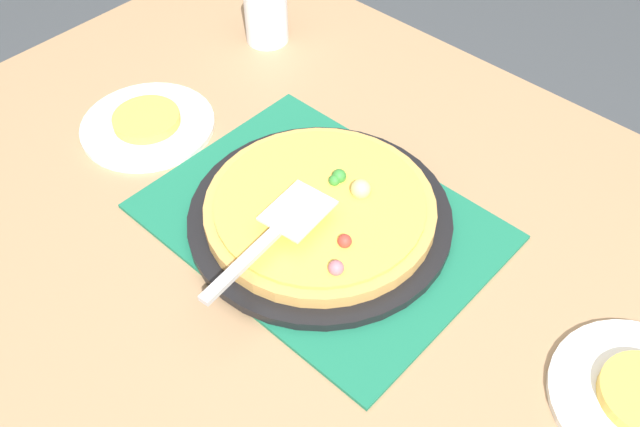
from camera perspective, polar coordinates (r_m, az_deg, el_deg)
dining_table at (r=1.09m, az=0.00°, el=-4.60°), size 1.40×1.00×0.75m
placemat at (r=1.00m, az=0.00°, el=-0.66°), size 0.48×0.36×0.01m
pizza_pan at (r=1.00m, az=0.00°, el=-0.27°), size 0.38×0.38×0.01m
pizza at (r=0.98m, az=0.04°, el=0.50°), size 0.33×0.33×0.05m
plate_far_right at (r=1.19m, az=-13.98°, el=7.05°), size 0.22×0.22×0.01m
served_slice_right at (r=1.18m, az=-14.09°, el=7.53°), size 0.11×0.11×0.02m
cup_far at (r=1.34m, az=-4.48°, el=16.25°), size 0.08×0.08×0.12m
pizza_server at (r=0.90m, az=-3.70°, el=-1.54°), size 0.08×0.23×0.01m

